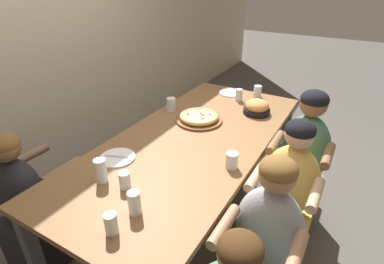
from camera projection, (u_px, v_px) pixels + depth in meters
name	position (u px, v px, depth m)	size (l,w,h in m)	color
ground_plane	(192.00, 219.00, 2.56)	(18.00, 18.00, 0.00)	#514C47
restaurant_back_panel	(29.00, 8.00, 2.49)	(10.00, 0.06, 3.20)	beige
dining_table	(192.00, 147.00, 2.22)	(2.26, 1.01, 0.80)	brown
pizza_board_main	(199.00, 118.00, 2.42)	(0.38, 0.38, 0.06)	brown
skillet_bowl	(257.00, 107.00, 2.54)	(0.33, 0.23, 0.12)	black
empty_plate_a	(230.00, 93.00, 2.97)	(0.22, 0.22, 0.02)	white
empty_plate_b	(117.00, 158.00, 1.94)	(0.23, 0.23, 0.02)	white
drinking_glass_a	(239.00, 96.00, 2.79)	(0.06, 0.06, 0.11)	silver
drinking_glass_b	(232.00, 161.00, 1.84)	(0.08, 0.08, 0.10)	silver
drinking_glass_c	(135.00, 204.00, 1.48)	(0.06, 0.06, 0.13)	silver
drinking_glass_d	(111.00, 225.00, 1.37)	(0.06, 0.06, 0.11)	silver
drinking_glass_e	(101.00, 171.00, 1.70)	(0.07, 0.07, 0.15)	silver
drinking_glass_f	(171.00, 105.00, 2.59)	(0.08, 0.08, 0.11)	silver
drinking_glass_g	(257.00, 92.00, 2.87)	(0.07, 0.07, 0.11)	silver
drinking_glass_h	(125.00, 180.00, 1.66)	(0.06, 0.06, 0.10)	silver
diner_near_midleft	(265.00, 250.00, 1.66)	(0.51, 0.40, 1.11)	#99999E
diner_near_midright	(300.00, 169.00, 2.29)	(0.51, 0.40, 1.17)	#477556
diner_near_center	(286.00, 202.00, 2.01)	(0.51, 0.40, 1.11)	gold
diner_far_left	(28.00, 212.00, 1.97)	(0.51, 0.40, 1.06)	#232328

